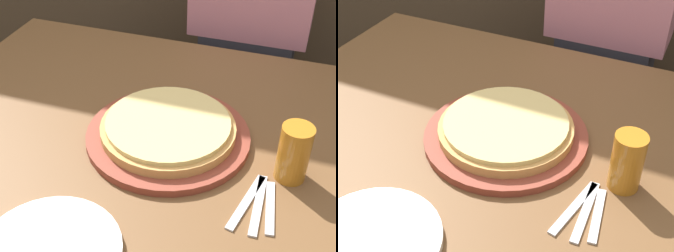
# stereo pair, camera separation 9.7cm
# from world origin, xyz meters

# --- Properties ---
(dining_table) EXTENTS (1.26, 1.10, 0.75)m
(dining_table) POSITION_xyz_m (0.00, 0.00, 0.38)
(dining_table) COLOR brown
(dining_table) RESTS_ON ground_plane
(pizza_on_board) EXTENTS (0.40, 0.40, 0.06)m
(pizza_on_board) POSITION_xyz_m (0.07, 0.04, 0.78)
(pizza_on_board) COLOR brown
(pizza_on_board) RESTS_ON dining_table
(beer_glass) EXTENTS (0.07, 0.07, 0.14)m
(beer_glass) POSITION_xyz_m (0.37, -0.00, 0.83)
(beer_glass) COLOR #B7701E
(beer_glass) RESTS_ON dining_table
(fork) EXTENTS (0.05, 0.18, 0.00)m
(fork) POSITION_xyz_m (0.30, -0.11, 0.75)
(fork) COLOR silver
(fork) RESTS_ON dining_table
(dinner_knife) EXTENTS (0.03, 0.18, 0.00)m
(dinner_knife) POSITION_xyz_m (0.32, -0.11, 0.75)
(dinner_knife) COLOR silver
(dinner_knife) RESTS_ON dining_table
(spoon) EXTENTS (0.04, 0.15, 0.00)m
(spoon) POSITION_xyz_m (0.35, -0.11, 0.75)
(spoon) COLOR silver
(spoon) RESTS_ON dining_table
(diner_person) EXTENTS (0.41, 0.21, 1.36)m
(diner_person) POSITION_xyz_m (0.14, 0.75, 0.67)
(diner_person) COLOR #33333D
(diner_person) RESTS_ON ground_plane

